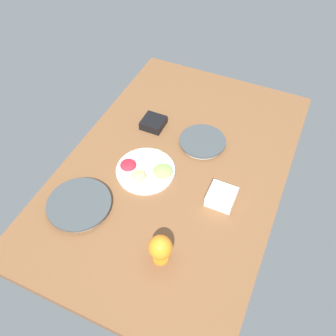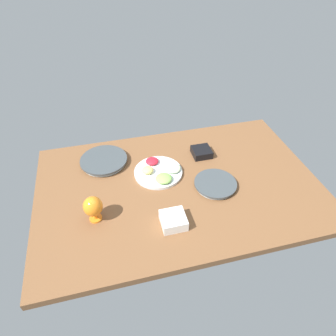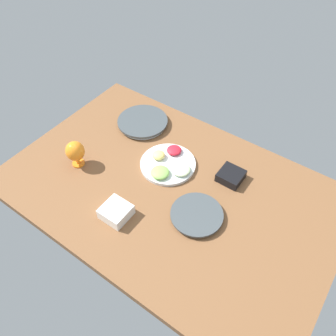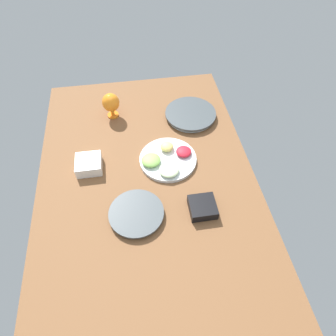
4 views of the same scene
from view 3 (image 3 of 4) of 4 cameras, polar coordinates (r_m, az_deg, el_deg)
The scene contains 7 objects.
ground_plane at distance 169.15cm, azimuth 0.29°, elevation -3.76°, with size 160.00×104.00×4.00cm, color brown.
dinner_plate_left at distance 157.02cm, azimuth 4.80°, elevation -7.82°, with size 24.09×24.09×2.64cm.
dinner_plate_right at distance 199.90cm, azimuth -4.23°, elevation 7.60°, with size 28.86×28.86×3.18cm.
fruit_platter at distance 175.58cm, azimuth 0.04°, elevation 0.67°, with size 28.66×28.66×5.26cm.
hurricane_glass_orange at distance 177.71cm, azimuth -15.17°, elevation 2.64°, with size 9.58×9.58×14.72cm.
square_bowl_black at distance 172.16cm, azimuth 10.42°, elevation -1.24°, with size 11.65×11.65×4.60cm.
square_bowl_white at distance 157.20cm, azimuth -8.65°, elevation -7.16°, with size 12.21×12.21×5.69cm.
Camera 3 is at (-59.97, 85.69, 130.93)cm, focal length 36.65 mm.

